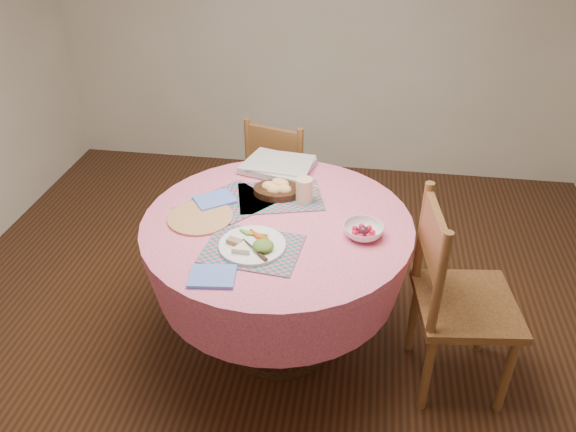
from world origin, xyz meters
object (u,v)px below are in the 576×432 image
object	(u,v)px
dinner_plate	(254,245)
fruit_bowl	(363,231)
bread_bowl	(277,189)
wicker_trivet	(200,217)
chair_right	(455,296)
dining_table	(278,255)
latte_mug	(305,190)
chair_back	(283,180)

from	to	relation	value
dinner_plate	fruit_bowl	distance (m)	0.48
bread_bowl	fruit_bowl	xyz separation A→B (m)	(0.43, -0.29, -0.01)
wicker_trivet	fruit_bowl	distance (m)	0.74
chair_right	fruit_bowl	distance (m)	0.51
dining_table	bread_bowl	xyz separation A→B (m)	(-0.04, 0.23, 0.23)
latte_mug	fruit_bowl	size ratio (longest dim) A/B	0.57
chair_right	chair_back	world-z (taller)	chair_right
chair_right	chair_back	xyz separation A→B (m)	(-0.93, 1.02, -0.05)
dining_table	chair_right	bearing A→B (deg)	-8.65
chair_right	chair_back	bearing A→B (deg)	35.45
fruit_bowl	dining_table	bearing A→B (deg)	170.51
chair_right	bread_bowl	distance (m)	0.96
chair_back	chair_right	bearing A→B (deg)	148.33
chair_back	wicker_trivet	xyz separation A→B (m)	(-0.23, -0.93, 0.30)
bread_bowl	fruit_bowl	world-z (taller)	bread_bowl
chair_right	dinner_plate	size ratio (longest dim) A/B	3.45
bread_bowl	wicker_trivet	bearing A→B (deg)	-140.24
dinner_plate	latte_mug	bearing A→B (deg)	67.80
chair_right	latte_mug	world-z (taller)	chair_right
wicker_trivet	latte_mug	xyz separation A→B (m)	(0.45, 0.21, 0.06)
wicker_trivet	latte_mug	size ratio (longest dim) A/B	2.50
bread_bowl	chair_right	bearing A→B (deg)	-22.29
chair_right	latte_mug	bearing A→B (deg)	60.00
wicker_trivet	dinner_plate	bearing A→B (deg)	-33.72
dining_table	latte_mug	bearing A→B (deg)	60.03
chair_back	fruit_bowl	distance (m)	1.13
dining_table	wicker_trivet	distance (m)	0.41
bread_bowl	fruit_bowl	size ratio (longest dim) A/B	1.09
dinner_plate	chair_right	bearing A→B (deg)	6.70
dining_table	chair_right	size ratio (longest dim) A/B	1.27
fruit_bowl	wicker_trivet	bearing A→B (deg)	177.63
wicker_trivet	fruit_bowl	xyz separation A→B (m)	(0.74, -0.03, 0.02)
wicker_trivet	fruit_bowl	size ratio (longest dim) A/B	1.42
bread_bowl	latte_mug	size ratio (longest dim) A/B	1.92
chair_back	latte_mug	size ratio (longest dim) A/B	7.34
latte_mug	fruit_bowl	distance (m)	0.38
dining_table	chair_right	distance (m)	0.83
wicker_trivet	bread_bowl	xyz separation A→B (m)	(0.31, 0.26, 0.03)
chair_right	bread_bowl	size ratio (longest dim) A/B	4.25
bread_bowl	dinner_plate	bearing A→B (deg)	-93.09
dining_table	chair_back	bearing A→B (deg)	97.49
dining_table	dinner_plate	world-z (taller)	dinner_plate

